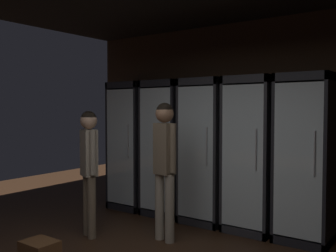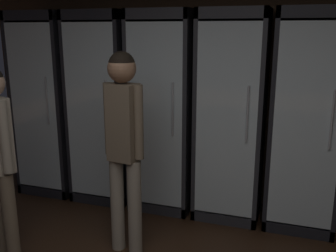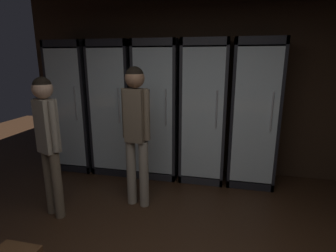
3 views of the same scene
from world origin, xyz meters
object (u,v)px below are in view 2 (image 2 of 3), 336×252
Objects in this scene: cooler_far_left at (52,106)px; shopper_near at (124,134)px; cooler_center at (166,113)px; cooler_far_right at (306,123)px; cooler_right at (232,118)px; cooler_left at (106,109)px.

cooler_far_left reaches higher than shopper_near.
cooler_far_right is (1.36, 0.00, -0.00)m from cooler_center.
cooler_far_left is 1.68m from shopper_near.
cooler_far_right is at bearing 0.17° from cooler_right.
shopper_near is (0.67, -1.00, 0.03)m from cooler_left.
cooler_left reaches higher than shopper_near.
cooler_far_left is 1.00× the size of cooler_right.
cooler_right is at bearing -0.03° from cooler_far_left.
cooler_center and cooler_right have the same top height.
cooler_center reaches higher than shopper_near.
cooler_right is at bearing -179.83° from cooler_far_right.
cooler_far_left and cooler_far_right have the same top height.
cooler_left is at bearing 179.99° from cooler_far_right.
cooler_right is (2.05, -0.00, 0.00)m from cooler_far_left.
shopper_near is (-1.37, -1.00, 0.04)m from cooler_far_right.
cooler_far_right is 1.21× the size of shopper_near.
cooler_center is 1.36m from cooler_far_right.
cooler_center is at bearing -179.99° from cooler_far_right.
shopper_near is (-0.69, -1.00, 0.04)m from cooler_right.
cooler_far_right is (2.05, -0.00, -0.00)m from cooler_left.
cooler_far_left is at bearing -179.98° from cooler_far_right.
cooler_center is at bearing -0.04° from cooler_left.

